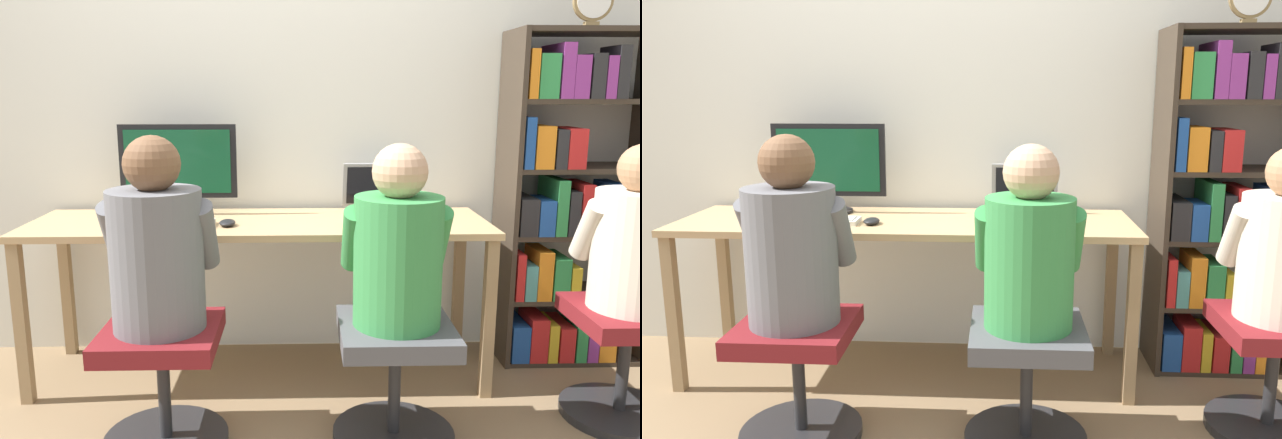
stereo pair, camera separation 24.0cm
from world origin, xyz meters
The scene contains 13 objects.
ground_plane centered at (0.00, 0.00, 0.00)m, with size 14.00×14.00×0.00m, color #846B4C.
wall_back centered at (0.00, 0.67, 1.30)m, with size 10.00×0.05×2.60m.
desk centered at (0.00, 0.30, 0.67)m, with size 2.09×0.61×0.75m.
desktop_monitor centered at (-0.39, 0.45, 0.97)m, with size 0.55×0.21×0.43m.
laptop centered at (0.56, 0.41, 0.80)m, with size 0.32×0.33×0.24m.
keyboard centered at (-0.41, 0.20, 0.76)m, with size 0.44×0.13×0.03m.
computer_mouse_by_keyboard centered at (-0.13, 0.19, 0.76)m, with size 0.07×0.10×0.03m.
office_chair_left centered at (-0.33, -0.31, 0.28)m, with size 0.47×0.47×0.48m.
office_chair_right centered at (0.55, -0.30, 0.28)m, with size 0.47×0.47×0.48m.
person_at_monitor centered at (-0.33, -0.30, 0.78)m, with size 0.41×0.36×0.71m.
person_at_laptop centered at (0.55, -0.29, 0.77)m, with size 0.40×0.34×0.68m.
bookshelf centered at (1.47, 0.45, 0.77)m, with size 0.70×0.34×1.62m.
office_chair_side centered at (1.51, -0.16, 0.28)m, with size 0.47×0.47×0.48m.
Camera 2 is at (0.44, -2.50, 1.33)m, focal length 35.00 mm.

